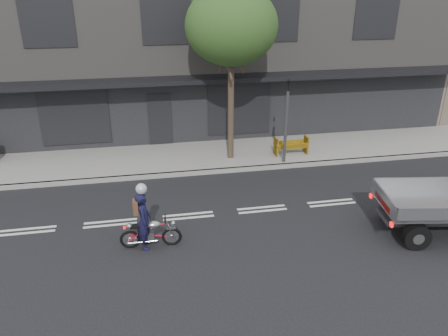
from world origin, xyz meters
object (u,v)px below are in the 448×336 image
at_px(construction_barrier, 293,147).
at_px(rider, 144,221).
at_px(motorcycle, 151,232).
at_px(traffic_light_pole, 286,126).
at_px(street_tree, 231,26).

bearing_deg(construction_barrier, rider, -138.72).
bearing_deg(motorcycle, construction_barrier, 45.09).
height_order(motorcycle, construction_barrier, construction_barrier).
bearing_deg(rider, traffic_light_pole, -45.95).
bearing_deg(traffic_light_pole, motorcycle, -138.26).
relative_size(street_tree, motorcycle, 3.94).
bearing_deg(motorcycle, rider, -176.91).
bearing_deg(motorcycle, traffic_light_pole, 44.83).
relative_size(motorcycle, construction_barrier, 1.23).
xyz_separation_m(street_tree, rider, (-3.55, -5.67, -4.44)).
relative_size(street_tree, rider, 4.03).
relative_size(motorcycle, rider, 1.02).
distance_m(rider, construction_barrier, 8.09).
xyz_separation_m(street_tree, construction_barrier, (2.53, -0.33, -4.74)).
bearing_deg(street_tree, traffic_light_pole, -23.03).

